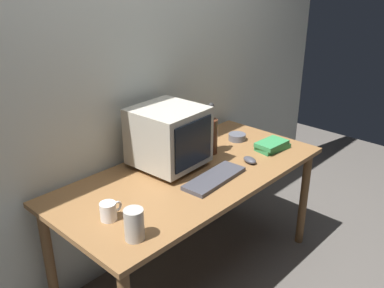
% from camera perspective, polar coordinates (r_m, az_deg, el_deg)
% --- Properties ---
extents(ground_plane, '(6.00, 6.00, 0.00)m').
position_cam_1_polar(ground_plane, '(2.91, 0.00, -17.04)').
color(ground_plane, '#56514C').
extents(back_wall, '(4.00, 0.08, 2.50)m').
position_cam_1_polar(back_wall, '(2.63, -7.42, 9.21)').
color(back_wall, beige).
rests_on(back_wall, ground).
extents(desk, '(1.70, 0.80, 0.75)m').
position_cam_1_polar(desk, '(2.53, 0.00, -5.48)').
color(desk, olive).
rests_on(desk, ground).
extents(crt_monitor, '(0.40, 0.41, 0.37)m').
position_cam_1_polar(crt_monitor, '(2.48, -3.20, 0.99)').
color(crt_monitor, '#B2AD9E').
rests_on(crt_monitor, desk).
extents(keyboard, '(0.43, 0.18, 0.02)m').
position_cam_1_polar(keyboard, '(2.40, 3.07, -4.67)').
color(keyboard, '#3F3F47').
rests_on(keyboard, desk).
extents(computer_mouse, '(0.09, 0.11, 0.04)m').
position_cam_1_polar(computer_mouse, '(2.62, 7.84, -2.17)').
color(computer_mouse, '#3F3F47').
rests_on(computer_mouse, desk).
extents(bottle_tall, '(0.09, 0.09, 0.34)m').
position_cam_1_polar(bottle_tall, '(2.69, 2.54, 1.29)').
color(bottle_tall, '#472314').
rests_on(bottle_tall, desk).
extents(bottle_short, '(0.06, 0.06, 0.18)m').
position_cam_1_polar(bottle_short, '(2.88, 0.86, 1.53)').
color(bottle_short, '#472314').
rests_on(bottle_short, desk).
extents(book_stack, '(0.24, 0.16, 0.06)m').
position_cam_1_polar(book_stack, '(2.82, 10.83, -0.19)').
color(book_stack, '#33894C').
rests_on(book_stack, desk).
extents(mug, '(0.12, 0.08, 0.09)m').
position_cam_1_polar(mug, '(2.07, -11.22, -8.92)').
color(mug, white).
rests_on(mug, desk).
extents(cd_spindle, '(0.12, 0.12, 0.04)m').
position_cam_1_polar(cd_spindle, '(2.94, 6.14, 0.96)').
color(cd_spindle, '#595B66').
rests_on(cd_spindle, desk).
extents(metal_canister, '(0.09, 0.09, 0.15)m').
position_cam_1_polar(metal_canister, '(1.90, -7.86, -10.77)').
color(metal_canister, '#B7B2A8').
rests_on(metal_canister, desk).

